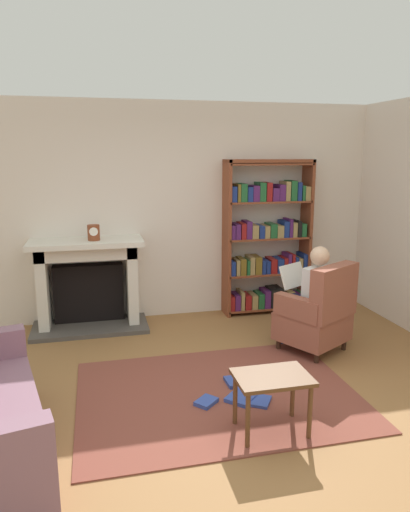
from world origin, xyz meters
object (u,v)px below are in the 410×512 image
(seated_reader, at_px, (310,293))
(armchair_reading, at_px, (318,314))
(bookshelf, at_px, (268,240))
(side_table, at_px, (272,385))
(fireplace, at_px, (88,281))
(mantel_clock, at_px, (94,233))

(seated_reader, bearing_deg, armchair_reading, 90.00)
(armchair_reading, bearing_deg, bookshelf, -117.01)
(bookshelf, xyz_separation_m, seated_reader, (0.00, -1.27, -0.34))
(side_table, bearing_deg, fireplace, 116.93)
(bookshelf, bearing_deg, armchair_reading, -87.46)
(fireplace, height_order, armchair_reading, fireplace)
(fireplace, relative_size, bookshelf, 0.68)
(bookshelf, height_order, side_table, bookshelf)
(fireplace, xyz_separation_m, mantel_clock, (0.09, -0.10, 0.60))
(fireplace, xyz_separation_m, armchair_reading, (2.35, -1.34, -0.15))
(seated_reader, height_order, side_table, seated_reader)
(armchair_reading, bearing_deg, mantel_clock, -58.34)
(bookshelf, bearing_deg, mantel_clock, -176.48)
(mantel_clock, relative_size, side_table, 0.32)
(fireplace, bearing_deg, mantel_clock, -47.21)
(armchair_reading, relative_size, side_table, 1.73)
(mantel_clock, xyz_separation_m, side_table, (1.24, -2.53, -0.78))
(mantel_clock, xyz_separation_m, bookshelf, (2.20, 0.14, -0.21))
(mantel_clock, height_order, bookshelf, bookshelf)
(bookshelf, xyz_separation_m, side_table, (-0.95, -2.67, -0.58))
(side_table, bearing_deg, mantel_clock, 116.18)
(armchair_reading, height_order, seated_reader, seated_reader)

